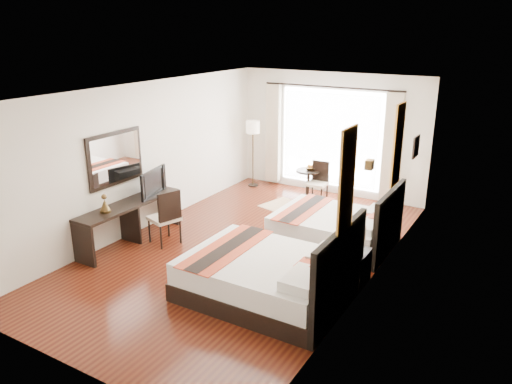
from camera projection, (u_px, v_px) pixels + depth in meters
The scene contains 29 objects.
floor at pixel (246, 250), 8.84m from camera, with size 4.50×7.50×0.01m, color #3B120A.
ceiling at pixel (244, 91), 7.95m from camera, with size 4.50×7.50×0.02m, color white.
wall_headboard at pixel (375, 196), 7.31m from camera, with size 0.01×7.50×2.80m, color silver.
wall_desk at pixel (145, 157), 9.48m from camera, with size 0.01×7.50×2.80m, color silver.
wall_window at pixel (331, 134), 11.45m from camera, with size 4.50×0.01×2.80m, color silver.
wall_entry at pixel (61, 259), 5.34m from camera, with size 4.50×0.01×2.80m, color silver.
window_glass at pixel (331, 139), 11.47m from camera, with size 2.40×0.02×2.20m, color white.
sheer_curtain at pixel (329, 139), 11.42m from camera, with size 2.30×0.02×2.10m, color white.
drape_left at pixel (273, 134), 12.10m from camera, with size 0.35×0.14×2.35m, color #BDB092.
drape_right at pixel (392, 148), 10.69m from camera, with size 0.35×0.14×2.35m, color #BDB092.
art_panel_near at pixel (347, 181), 6.17m from camera, with size 0.03×0.50×1.35m, color #984916.
art_panel_far at pixel (398, 145), 8.03m from camera, with size 0.03×0.50×1.35m, color #984916.
wall_sconce at pixel (369, 165), 7.01m from camera, with size 0.10×0.14×0.14m, color #3F2F16.
mirror_frame at pixel (115, 158), 8.79m from camera, with size 0.04×1.25×0.95m, color black.
mirror_glass at pixel (116, 159), 8.78m from camera, with size 0.01×1.12×0.82m, color white.
bed_near at pixel (270, 276), 7.21m from camera, with size 2.31×1.80×1.31m.
bed_far at pixel (337, 227), 9.02m from camera, with size 2.08×1.62×1.17m.
nightstand at pixel (351, 267), 7.61m from camera, with size 0.45×0.56×0.54m, color black.
table_lamp at pixel (357, 234), 7.53m from camera, with size 0.26×0.26×0.41m.
vase at pixel (348, 253), 7.39m from camera, with size 0.13×0.13×0.14m, color black.
console_desk at pixel (130, 222), 9.05m from camera, with size 0.50×2.20×0.76m, color black.
television at pixel (149, 182), 9.29m from camera, with size 0.87×0.11×0.50m, color black.
bronze_figurine at pixel (105, 204), 8.45m from camera, with size 0.19×0.19×0.28m, color #3F2F16, non-canonical shape.
desk_chair at pixel (165, 227), 9.02m from camera, with size 0.60×0.60×1.03m.
floor_lamp at pixel (253, 131), 11.92m from camera, with size 0.33×0.33×1.62m.
side_table at pixel (308, 184), 11.43m from camera, with size 0.57×0.57×0.66m, color black.
fruit_bowl at pixel (311, 169), 11.33m from camera, with size 0.24×0.24×0.06m, color #433018.
window_chair at pixel (317, 190), 11.19m from camera, with size 0.43×0.43×0.90m.
jute_rug at pixel (291, 208), 10.82m from camera, with size 1.24×0.85×0.01m, color tan.
Camera 1 is at (4.26, -6.84, 3.79)m, focal length 35.00 mm.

